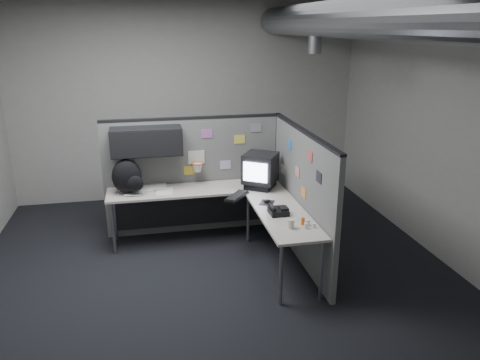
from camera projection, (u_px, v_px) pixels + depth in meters
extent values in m
cube|color=black|center=(216.00, 274.00, 5.52)|extent=(5.60, 5.60, 0.01)
cube|color=#9E9E99|center=(187.00, 102.00, 7.62)|extent=(5.60, 0.01, 3.20)
cube|color=#9E9E99|center=(295.00, 266.00, 2.41)|extent=(5.60, 0.01, 3.20)
cube|color=#9E9E99|center=(447.00, 130.00, 5.56)|extent=(0.01, 5.60, 3.20)
cylinder|color=slate|center=(343.00, 18.00, 4.89)|extent=(0.40, 5.49, 0.40)
cylinder|color=slate|center=(315.00, 41.00, 5.71)|extent=(0.16, 0.16, 0.30)
cube|color=slate|center=(194.00, 176.00, 6.46)|extent=(2.43, 0.06, 1.60)
cube|color=black|center=(192.00, 118.00, 6.20)|extent=(2.43, 0.07, 0.03)
cube|color=black|center=(277.00, 171.00, 6.69)|extent=(0.07, 0.07, 1.60)
cube|color=black|center=(146.00, 141.00, 5.97)|extent=(0.90, 0.35, 0.35)
cube|color=black|center=(147.00, 144.00, 5.81)|extent=(0.90, 0.02, 0.33)
cube|color=silver|center=(196.00, 157.00, 6.34)|extent=(0.22, 0.02, 0.18)
torus|color=#D85914|center=(197.00, 163.00, 6.27)|extent=(0.16, 0.16, 0.01)
cone|color=white|center=(197.00, 168.00, 6.29)|extent=(0.14, 0.14, 0.11)
cube|color=#4CB266|center=(129.00, 165.00, 6.19)|extent=(0.15, 0.01, 0.12)
cube|color=#B266B2|center=(207.00, 134.00, 6.27)|extent=(0.15, 0.01, 0.12)
cube|color=silver|center=(225.00, 165.00, 6.46)|extent=(0.15, 0.01, 0.12)
cube|color=#E5D84C|center=(240.00, 139.00, 6.39)|extent=(0.15, 0.01, 0.12)
cube|color=gray|center=(256.00, 128.00, 6.39)|extent=(0.15, 0.01, 0.12)
cube|color=gold|center=(189.00, 170.00, 6.38)|extent=(0.15, 0.01, 0.12)
cube|color=slate|center=(301.00, 197.00, 5.68)|extent=(0.06, 2.23, 1.60)
cube|color=black|center=(304.00, 131.00, 5.42)|extent=(0.07, 2.23, 0.03)
cube|color=#337FCC|center=(289.00, 145.00, 5.90)|extent=(0.01, 0.15, 0.12)
cube|color=#D87F7F|center=(297.00, 171.00, 5.66)|extent=(0.01, 0.15, 0.12)
cube|color=#CC4C4C|center=(310.00, 156.00, 5.19)|extent=(0.01, 0.15, 0.12)
cube|color=silver|center=(283.00, 169.00, 6.26)|extent=(0.01, 0.15, 0.12)
cube|color=#26262D|center=(319.00, 177.00, 4.96)|extent=(0.01, 0.15, 0.12)
cube|color=orange|center=(303.00, 192.00, 5.48)|extent=(0.01, 0.15, 0.12)
cube|color=#BCB4AA|center=(196.00, 190.00, 6.18)|extent=(2.30, 0.56, 0.03)
cube|color=#BCB4AA|center=(283.00, 214.00, 5.37)|extent=(0.56, 1.55, 0.03)
cube|color=black|center=(195.00, 206.00, 6.49)|extent=(2.18, 0.02, 0.55)
cylinder|color=gray|center=(113.00, 228.00, 5.88)|extent=(0.04, 0.04, 0.70)
cylinder|color=gray|center=(115.00, 215.00, 6.29)|extent=(0.04, 0.04, 0.70)
cylinder|color=gray|center=(248.00, 217.00, 6.22)|extent=(0.04, 0.04, 0.70)
cylinder|color=gray|center=(281.00, 275.00, 4.79)|extent=(0.04, 0.04, 0.70)
cylinder|color=gray|center=(321.00, 270.00, 4.87)|extent=(0.04, 0.04, 0.70)
cube|color=black|center=(260.00, 184.00, 6.23)|extent=(0.49, 0.50, 0.08)
cube|color=black|center=(260.00, 168.00, 6.15)|extent=(0.56, 0.56, 0.38)
cube|color=silver|center=(255.00, 172.00, 5.96)|extent=(0.27, 0.18, 0.25)
cube|color=black|center=(237.00, 196.00, 5.86)|extent=(0.37, 0.43, 0.03)
cube|color=black|center=(237.00, 195.00, 5.85)|extent=(0.33, 0.39, 0.01)
cube|color=black|center=(267.00, 203.00, 5.68)|extent=(0.23, 0.25, 0.01)
ellipsoid|color=black|center=(267.00, 201.00, 5.67)|extent=(0.11, 0.09, 0.04)
cube|color=black|center=(278.00, 211.00, 5.34)|extent=(0.21, 0.23, 0.06)
cylinder|color=black|center=(272.00, 207.00, 5.32)|extent=(0.05, 0.20, 0.04)
cube|color=black|center=(284.00, 208.00, 5.33)|extent=(0.09, 0.12, 0.02)
cylinder|color=silver|center=(308.00, 223.00, 5.02)|extent=(0.05, 0.05, 0.07)
cylinder|color=silver|center=(306.00, 226.00, 4.95)|extent=(0.05, 0.05, 0.06)
cylinder|color=silver|center=(314.00, 225.00, 4.98)|extent=(0.04, 0.04, 0.05)
cylinder|color=#D85914|center=(303.00, 221.00, 5.05)|extent=(0.05, 0.05, 0.08)
cylinder|color=beige|center=(291.00, 224.00, 4.96)|extent=(0.09, 0.09, 0.10)
cube|color=white|center=(165.00, 191.00, 6.07)|extent=(0.24, 0.32, 0.00)
cube|color=white|center=(147.00, 188.00, 6.19)|extent=(0.24, 0.31, 0.00)
cube|color=white|center=(127.00, 191.00, 6.08)|extent=(0.24, 0.31, 0.00)
cube|color=white|center=(158.00, 186.00, 6.25)|extent=(0.24, 0.32, 0.00)
cube|color=white|center=(134.00, 192.00, 6.01)|extent=(0.24, 0.31, 0.00)
ellipsoid|color=black|center=(127.00, 177.00, 5.93)|extent=(0.45, 0.39, 0.46)
ellipsoid|color=black|center=(135.00, 184.00, 5.86)|extent=(0.23, 0.18, 0.21)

